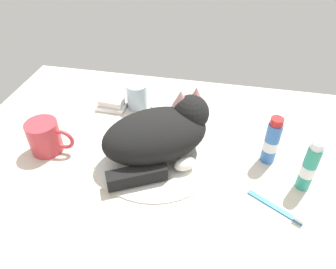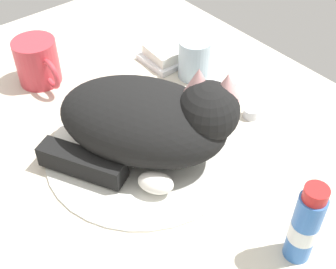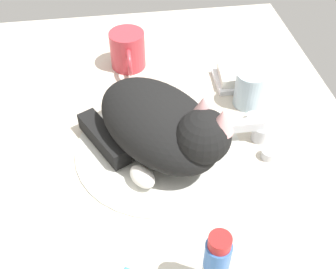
% 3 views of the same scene
% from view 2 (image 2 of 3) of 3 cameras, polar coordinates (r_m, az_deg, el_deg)
% --- Properties ---
extents(ground_plane, '(1.10, 0.83, 0.03)m').
position_cam_2_polar(ground_plane, '(0.78, -3.01, -2.96)').
color(ground_plane, beige).
extents(sink_basin, '(0.33, 0.33, 0.01)m').
position_cam_2_polar(sink_basin, '(0.77, -3.06, -1.98)').
color(sink_basin, silver).
rests_on(sink_basin, ground_plane).
extents(faucet, '(0.13, 0.09, 0.05)m').
position_cam_2_polar(faucet, '(0.85, 7.36, 4.79)').
color(faucet, silver).
rests_on(faucet, ground_plane).
extents(cat, '(0.32, 0.30, 0.16)m').
position_cam_2_polar(cat, '(0.72, -2.11, 1.76)').
color(cat, black).
rests_on(cat, sink_basin).
extents(coffee_mug, '(0.13, 0.08, 0.09)m').
position_cam_2_polar(coffee_mug, '(0.93, -15.93, 8.68)').
color(coffee_mug, '#C63842').
rests_on(coffee_mug, ground_plane).
extents(rinse_cup, '(0.06, 0.06, 0.08)m').
position_cam_2_polar(rinse_cup, '(0.92, 3.32, 9.43)').
color(rinse_cup, silver).
rests_on(rinse_cup, ground_plane).
extents(soap_dish, '(0.09, 0.06, 0.01)m').
position_cam_2_polar(soap_dish, '(0.97, -0.86, 9.24)').
color(soap_dish, white).
rests_on(soap_dish, ground_plane).
extents(soap_bar, '(0.08, 0.05, 0.02)m').
position_cam_2_polar(soap_bar, '(0.96, -0.87, 10.06)').
color(soap_bar, white).
rests_on(soap_bar, soap_dish).
extents(toothpaste_bottle, '(0.04, 0.04, 0.13)m').
position_cam_2_polar(toothpaste_bottle, '(0.62, 16.73, -10.85)').
color(toothpaste_bottle, '#3870C6').
rests_on(toothpaste_bottle, ground_plane).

